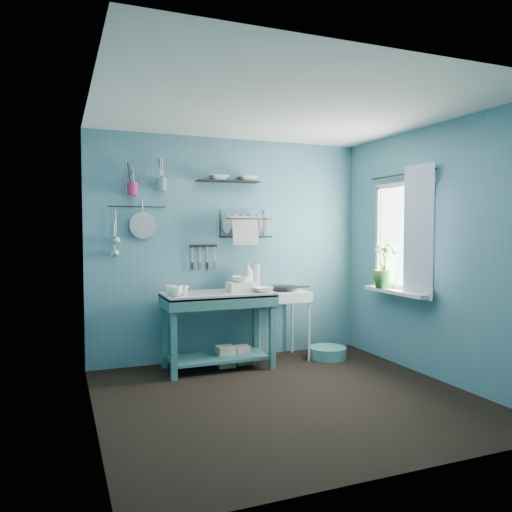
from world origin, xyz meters
name	(u,v)px	position (x,y,z in m)	size (l,w,h in m)	color
floor	(287,397)	(0.00, 0.00, 0.00)	(3.20, 3.20, 0.00)	black
ceiling	(287,108)	(0.00, 0.00, 2.50)	(3.20, 3.20, 0.00)	silver
wall_back	(231,249)	(0.00, 1.50, 1.25)	(3.20, 3.20, 0.00)	#3B6A79
wall_front	(397,267)	(0.00, -1.50, 1.25)	(3.20, 3.20, 0.00)	#3B6A79
wall_left	(93,259)	(-1.60, 0.00, 1.25)	(3.00, 3.00, 0.00)	#3B6A79
wall_right	(434,252)	(1.60, 0.00, 1.25)	(3.00, 3.00, 0.00)	#3B6A79
work_counter	(218,331)	(-0.29, 1.09, 0.41)	(1.15, 0.57, 0.81)	#2F6260
mug_left	(176,292)	(-0.77, 0.93, 0.86)	(0.12, 0.12, 0.10)	white
mug_mid	(184,290)	(-0.67, 1.03, 0.86)	(0.10, 0.10, 0.09)	white
mug_right	(171,290)	(-0.79, 1.09, 0.86)	(0.12, 0.12, 0.10)	white
wash_tub	(241,287)	(-0.04, 1.07, 0.86)	(0.28, 0.22, 0.10)	silver
tub_bowl	(241,279)	(-0.04, 1.07, 0.94)	(0.20, 0.20, 0.06)	white
soap_bottle	(248,275)	(0.13, 1.29, 0.96)	(0.12, 0.12, 0.30)	silver
water_bottle	(256,276)	(0.23, 1.31, 0.95)	(0.09, 0.09, 0.28)	#A4B1B7
counter_bowl	(263,290)	(0.16, 0.94, 0.84)	(0.22, 0.22, 0.05)	white
hotplate_stand	(284,325)	(0.54, 1.22, 0.39)	(0.49, 0.49, 0.78)	silver
frying_pan	(284,288)	(0.54, 1.22, 0.81)	(0.30, 0.30, 0.04)	black
knife_strip	(203,246)	(-0.33, 1.47, 1.29)	(0.32, 0.02, 0.03)	black
dish_rack	(246,223)	(0.13, 1.37, 1.54)	(0.55, 0.24, 0.32)	black
upper_shelf	(228,181)	(-0.07, 1.40, 2.01)	(0.70, 0.18, 0.01)	black
shelf_bowl_left	(219,179)	(-0.17, 1.40, 2.03)	(0.22, 0.22, 0.05)	white
shelf_bowl_right	(248,176)	(0.17, 1.40, 2.07)	(0.23, 0.23, 0.06)	white
utensil_cup_magenta	(132,189)	(-1.11, 1.42, 1.89)	(0.11, 0.11, 0.13)	#AF2050
utensil_cup_teal	(162,184)	(-0.80, 1.42, 1.95)	(0.11, 0.11, 0.13)	teal
colander	(143,225)	(-1.00, 1.45, 1.52)	(0.28, 0.28, 0.03)	#AAADB3
ladle_outer	(116,224)	(-1.28, 1.46, 1.53)	(0.01, 0.01, 0.30)	#AAADB3
ladle_inner	(114,237)	(-1.29, 1.46, 1.40)	(0.01, 0.01, 0.30)	#AAADB3
hook_rail	(137,207)	(-1.06, 1.47, 1.71)	(0.01, 0.01, 0.60)	black
window_glass	(404,236)	(1.59, 0.45, 1.40)	(1.10, 1.10, 0.00)	white
windowsill	(396,292)	(1.50, 0.45, 0.81)	(0.16, 0.95, 0.04)	silver
curtain	(418,232)	(1.52, 0.15, 1.45)	(1.35, 1.35, 0.00)	silver
curtain_rod	(401,175)	(1.54, 0.45, 2.05)	(0.02, 0.02, 1.05)	black
potted_plant	(385,266)	(1.50, 0.66, 1.08)	(0.27, 0.27, 0.49)	#286428
storage_tin_large	(226,356)	(-0.19, 1.14, 0.11)	(0.18, 0.18, 0.22)	tan
storage_tin_small	(242,355)	(0.01, 1.17, 0.10)	(0.15, 0.15, 0.20)	tan
floor_basin	(327,353)	(1.01, 1.04, 0.07)	(0.43, 0.43, 0.13)	teal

